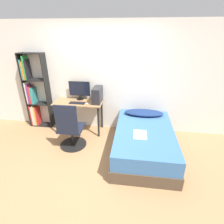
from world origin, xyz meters
TOP-DOWN VIEW (x-y plane):
  - ground_plane at (0.00, 0.00)m, footprint 14.00×14.00m
  - wall_back at (0.00, 1.55)m, footprint 8.00×0.05m
  - desk at (-0.51, 1.26)m, footprint 1.12×0.53m
  - bookshelf at (-1.69, 1.40)m, footprint 0.58×0.24m
  - office_chair at (-0.48, 0.56)m, footprint 0.56×0.56m
  - bed at (1.01, 0.59)m, footprint 1.15×1.86m
  - pillow at (1.01, 1.26)m, footprint 0.87×0.36m
  - magazine at (0.92, 0.39)m, footprint 0.24×0.32m
  - monitor at (-0.51, 1.42)m, footprint 0.50×0.17m
  - keyboard at (-0.50, 1.15)m, footprint 0.36×0.12m
  - pc_tower at (-0.06, 1.29)m, footprint 0.18×0.41m
  - mouse at (-0.27, 1.15)m, footprint 0.06×0.09m

SIDE VIEW (x-z plane):
  - ground_plane at x=0.00m, z-range 0.00..0.00m
  - bed at x=1.01m, z-range 0.00..0.51m
  - office_chair at x=-0.48m, z-range -0.13..0.89m
  - magazine at x=0.92m, z-range 0.52..0.53m
  - pillow at x=1.01m, z-range 0.52..0.63m
  - desk at x=-0.51m, z-range 0.25..1.02m
  - keyboard at x=-0.50m, z-range 0.76..0.78m
  - mouse at x=-0.27m, z-range 0.76..0.78m
  - bookshelf at x=-1.69m, z-range -0.07..1.75m
  - pc_tower at x=-0.06m, z-range 0.76..1.11m
  - monitor at x=-0.51m, z-range 0.79..1.23m
  - wall_back at x=0.00m, z-range 0.00..2.50m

